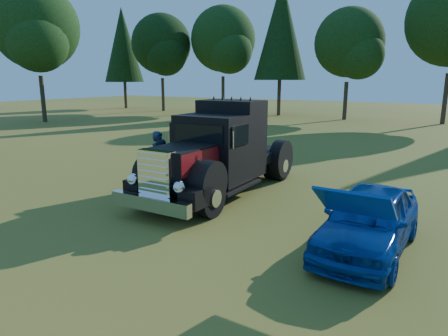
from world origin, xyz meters
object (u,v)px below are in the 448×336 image
diamond_t_truck (218,155)px  spectator_near (159,160)px  spectator_far (163,165)px  distant_teal_car (246,116)px  hotrod_coupe (369,220)px

diamond_t_truck → spectator_near: 2.09m
spectator_near → spectator_far: size_ratio=1.15×
spectator_near → distant_teal_car: size_ratio=0.56×
spectator_near → diamond_t_truck: bearing=-68.9°
diamond_t_truck → spectator_far: (-1.82, -0.58, -0.41)m
spectator_near → spectator_far: 0.22m
spectator_far → distant_teal_car: 21.43m
spectator_far → distant_teal_car: (-7.49, 20.07, -0.28)m
distant_teal_car → diamond_t_truck: bearing=-40.2°
spectator_near → distant_teal_car: spectator_near is taller
spectator_far → distant_teal_car: bearing=74.2°
hotrod_coupe → diamond_t_truck: bearing=157.5°
diamond_t_truck → spectator_near: (-2.00, -0.54, -0.29)m
distant_teal_car → spectator_near: bearing=-45.7°
hotrod_coupe → spectator_near: (-7.18, 1.61, 0.28)m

